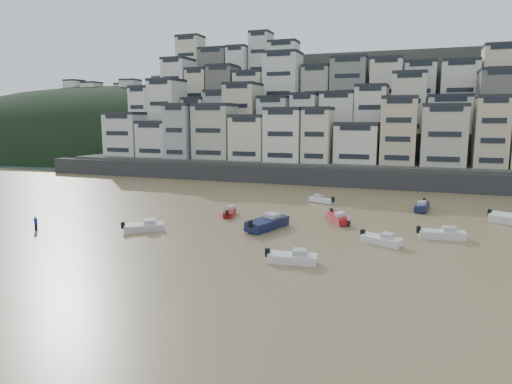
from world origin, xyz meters
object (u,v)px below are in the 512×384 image
at_px(boat_e, 338,217).
at_px(boat_j, 144,226).
at_px(boat_h, 322,199).
at_px(boat_i, 422,205).
at_px(person_blue, 36,223).
at_px(person_pink, 349,220).
at_px(boat_b, 382,239).
at_px(boat_c, 267,221).
at_px(boat_f, 230,211).
at_px(boat_d, 442,232).
at_px(boat_a, 292,256).

distance_m(boat_e, boat_j, 24.42).
distance_m(boat_h, boat_i, 15.11).
height_order(boat_h, boat_i, boat_i).
height_order(boat_e, boat_i, boat_i).
bearing_deg(person_blue, person_pink, 22.46).
height_order(boat_e, person_pink, person_pink).
bearing_deg(boat_b, boat_c, -166.93).
bearing_deg(boat_h, person_pink, 138.26).
relative_size(boat_b, boat_f, 1.08).
bearing_deg(boat_f, boat_c, -140.99).
xyz_separation_m(boat_f, boat_h, (10.06, 13.79, 0.02)).
bearing_deg(boat_c, person_blue, 128.44).
bearing_deg(boat_d, person_blue, -171.25).
bearing_deg(boat_a, boat_f, 121.86).
bearing_deg(boat_c, boat_f, 70.57).
relative_size(boat_c, person_blue, 4.14).
bearing_deg(boat_e, boat_b, 4.82).
distance_m(boat_e, boat_f, 14.86).
relative_size(boat_i, person_pink, 3.17).
bearing_deg(person_pink, boat_a, -99.77).
bearing_deg(boat_h, boat_j, 82.06).
height_order(boat_e, boat_j, boat_e).
distance_m(boat_d, person_pink, 10.94).
relative_size(boat_a, boat_j, 0.99).
relative_size(boat_i, boat_j, 1.09).
distance_m(boat_d, boat_i, 16.01).
height_order(boat_b, person_pink, person_pink).
bearing_deg(boat_i, boat_c, -37.53).
bearing_deg(boat_b, boat_d, 60.36).
height_order(boat_c, boat_j, boat_c).
xyz_separation_m(boat_d, person_blue, (-45.95, -12.39, 0.14)).
distance_m(boat_i, person_pink, 16.18).
relative_size(boat_i, person_blue, 3.17).
relative_size(boat_c, boat_f, 1.62).
relative_size(boat_b, person_blue, 2.75).
bearing_deg(boat_b, boat_a, -104.84).
xyz_separation_m(boat_d, boat_e, (-12.39, 4.01, -0.01)).
height_order(boat_d, boat_i, boat_i).
relative_size(boat_d, person_blue, 3.08).
bearing_deg(boat_f, boat_h, -50.35).
height_order(boat_f, boat_h, boat_h).
relative_size(boat_a, boat_d, 0.93).
xyz_separation_m(boat_a, boat_c, (-6.37, 11.81, 0.30)).
distance_m(boat_b, person_blue, 40.48).
bearing_deg(person_pink, boat_e, 132.33).
xyz_separation_m(boat_b, person_blue, (-39.74, -7.66, 0.22)).
bearing_deg(boat_d, person_pink, 162.18).
distance_m(boat_e, person_pink, 2.49).
relative_size(boat_c, boat_e, 1.37).
bearing_deg(boat_e, boat_j, -89.87).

